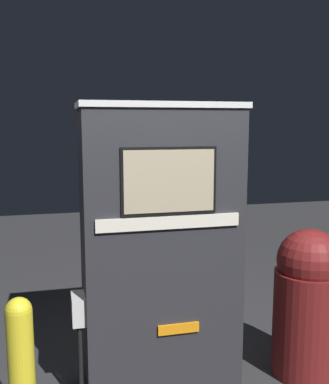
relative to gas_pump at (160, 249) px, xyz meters
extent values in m
cube|color=#28282D|center=(0.00, 0.00, -0.54)|extent=(1.09, 0.49, 0.98)
cube|color=#28282D|center=(0.00, 0.00, 0.47)|extent=(1.09, 0.49, 1.03)
cube|color=silver|center=(0.00, 0.00, 1.00)|extent=(1.12, 0.52, 0.04)
cube|color=black|center=(0.00, -0.25, 0.52)|extent=(0.63, 0.01, 0.44)
cube|color=tan|center=(0.00, -0.25, 0.52)|extent=(0.59, 0.01, 0.40)
cube|color=silver|center=(0.00, -0.25, 0.25)|extent=(0.96, 0.02, 0.08)
cube|color=orange|center=(0.07, -0.25, -0.49)|extent=(0.29, 0.02, 0.07)
cube|color=silver|center=(-0.59, -0.09, -0.34)|extent=(0.09, 0.22, 0.18)
cylinder|color=black|center=(-0.59, -0.17, -0.69)|extent=(0.03, 0.03, 0.50)
cylinder|color=yellow|center=(-0.93, -0.52, -0.59)|extent=(0.15, 0.15, 0.89)
sphere|color=yellow|center=(-0.93, -0.52, -0.14)|extent=(0.15, 0.15, 0.15)
cylinder|color=maroon|center=(1.12, -0.13, -0.62)|extent=(0.51, 0.51, 0.81)
sphere|color=maroon|center=(1.12, -0.13, -0.13)|extent=(0.48, 0.48, 0.48)
camera|label=1|loc=(-0.72, -3.00, 0.88)|focal=42.00mm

